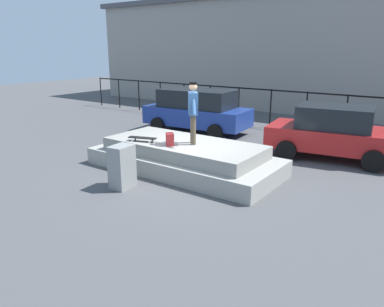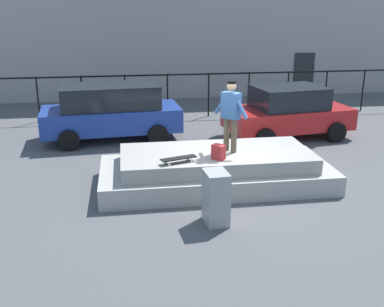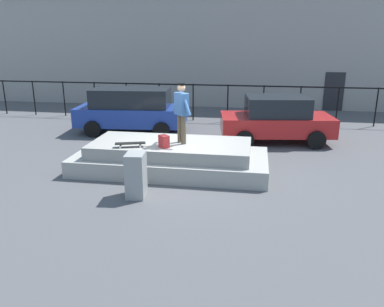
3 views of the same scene
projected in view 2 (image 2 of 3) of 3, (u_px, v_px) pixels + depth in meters
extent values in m
plane|color=#4C4C4F|center=(229.00, 186.00, 11.21)|extent=(60.00, 60.00, 0.00)
cube|color=#9E9B93|center=(216.00, 175.00, 11.27)|extent=(5.58, 2.47, 0.48)
cube|color=gray|center=(216.00, 159.00, 11.14)|extent=(4.57, 2.03, 0.36)
cylinder|color=brown|center=(234.00, 136.00, 10.91)|extent=(0.14, 0.14, 0.82)
cylinder|color=brown|center=(227.00, 134.00, 11.05)|extent=(0.14, 0.14, 0.82)
cube|color=#33598C|center=(231.00, 105.00, 10.75)|extent=(0.47, 0.49, 0.62)
cylinder|color=#33598C|center=(240.00, 107.00, 10.58)|extent=(0.35, 0.39, 0.56)
cylinder|color=#33598C|center=(222.00, 104.00, 10.92)|extent=(0.35, 0.39, 0.56)
sphere|color=tan|center=(232.00, 86.00, 10.61)|extent=(0.22, 0.22, 0.22)
cylinder|color=black|center=(232.00, 82.00, 10.58)|extent=(0.29, 0.29, 0.05)
cube|color=black|center=(179.00, 158.00, 10.28)|extent=(0.85, 0.44, 0.02)
cylinder|color=silver|center=(191.00, 161.00, 10.33)|extent=(0.06, 0.05, 0.06)
cylinder|color=silver|center=(188.00, 159.00, 10.50)|extent=(0.06, 0.05, 0.06)
cylinder|color=silver|center=(169.00, 165.00, 10.11)|extent=(0.06, 0.05, 0.06)
cylinder|color=silver|center=(166.00, 162.00, 10.28)|extent=(0.06, 0.05, 0.06)
cube|color=red|center=(219.00, 152.00, 10.49)|extent=(0.34, 0.34, 0.35)
cube|color=navy|center=(112.00, 119.00, 14.83)|extent=(4.50, 2.15, 0.74)
cube|color=black|center=(110.00, 96.00, 14.60)|extent=(3.18, 1.83, 0.73)
cylinder|color=black|center=(70.00, 125.00, 15.50)|extent=(0.66, 0.27, 0.64)
cylinder|color=black|center=(69.00, 140.00, 13.80)|extent=(0.66, 0.27, 0.64)
cylinder|color=black|center=(150.00, 121.00, 16.08)|extent=(0.66, 0.27, 0.64)
cylinder|color=black|center=(158.00, 135.00, 14.39)|extent=(0.66, 0.27, 0.64)
cube|color=#B21E1E|center=(287.00, 118.00, 15.10)|extent=(4.24, 2.43, 0.67)
cube|color=black|center=(289.00, 97.00, 14.89)|extent=(2.42, 1.95, 0.69)
cylinder|color=black|center=(241.00, 123.00, 15.74)|extent=(0.66, 0.31, 0.64)
cylinder|color=black|center=(265.00, 138.00, 14.00)|extent=(0.66, 0.31, 0.64)
cylinder|color=black|center=(305.00, 118.00, 16.42)|extent=(0.66, 0.31, 0.64)
cylinder|color=black|center=(336.00, 132.00, 14.67)|extent=(0.66, 0.31, 0.64)
cube|color=gray|center=(216.00, 198.00, 9.18)|extent=(0.49, 0.64, 1.10)
cylinder|color=black|center=(38.00, 100.00, 16.96)|extent=(0.06, 0.06, 1.69)
cylinder|color=black|center=(82.00, 98.00, 17.18)|extent=(0.06, 0.06, 1.69)
cylinder|color=black|center=(126.00, 97.00, 17.40)|extent=(0.06, 0.06, 1.69)
cylinder|color=black|center=(168.00, 96.00, 17.63)|extent=(0.06, 0.06, 1.69)
cylinder|color=black|center=(209.00, 95.00, 17.85)|extent=(0.06, 0.06, 1.69)
cylinder|color=black|center=(249.00, 94.00, 18.07)|extent=(0.06, 0.06, 1.69)
cylinder|color=black|center=(288.00, 93.00, 18.29)|extent=(0.06, 0.06, 1.69)
cylinder|color=black|center=(326.00, 91.00, 18.52)|extent=(0.06, 0.06, 1.69)
cylinder|color=black|center=(363.00, 90.00, 18.74)|extent=(0.06, 0.06, 1.69)
cube|color=black|center=(188.00, 74.00, 17.48)|extent=(24.00, 0.04, 0.06)
cube|color=gray|center=(168.00, 27.00, 24.33)|extent=(30.38, 8.23, 6.07)
cube|color=#262628|center=(303.00, 74.00, 21.94)|extent=(1.00, 0.06, 2.00)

